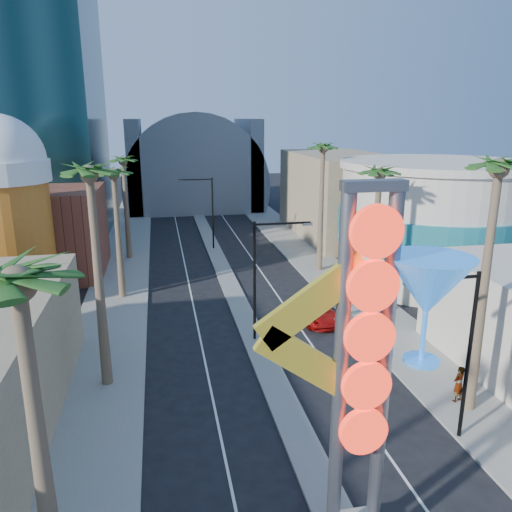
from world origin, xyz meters
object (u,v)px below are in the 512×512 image
(neon_sign, at_px, (389,355))
(pedestrian_a, at_px, (459,384))
(red_pickup, at_px, (316,311))
(pedestrian_b, at_px, (345,303))

(neon_sign, xyz_separation_m, pedestrian_a, (7.94, 7.67, -6.19))
(neon_sign, relative_size, red_pickup, 2.41)
(neon_sign, distance_m, pedestrian_b, 21.71)
(red_pickup, xyz_separation_m, pedestrian_a, (3.78, -11.82, 0.40))
(neon_sign, bearing_deg, pedestrian_b, 71.83)
(pedestrian_b, bearing_deg, red_pickup, 16.11)
(red_pickup, distance_m, pedestrian_a, 12.42)
(red_pickup, bearing_deg, pedestrian_a, -77.52)
(neon_sign, relative_size, pedestrian_a, 6.48)
(neon_sign, height_order, pedestrian_b, neon_sign)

